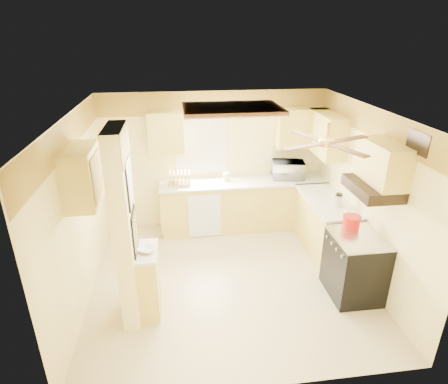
{
  "coord_description": "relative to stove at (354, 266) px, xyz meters",
  "views": [
    {
      "loc": [
        -0.69,
        -4.61,
        3.44
      ],
      "look_at": [
        -0.03,
        0.35,
        1.28
      ],
      "focal_mm": 30.0,
      "sensor_mm": 36.0,
      "label": 1
    }
  ],
  "objects": [
    {
      "name": "floor",
      "position": [
        -1.67,
        0.55,
        -0.46
      ],
      "size": [
        4.0,
        4.0,
        0.0
      ],
      "primitive_type": "plane",
      "color": "beige",
      "rests_on": "ground"
    },
    {
      "name": "ceiling",
      "position": [
        -1.67,
        0.55,
        2.04
      ],
      "size": [
        4.0,
        4.0,
        0.0
      ],
      "primitive_type": "plane",
      "rotation": [
        3.14,
        0.0,
        0.0
      ],
      "color": "white",
      "rests_on": "wall_back"
    },
    {
      "name": "wall_back",
      "position": [
        -1.67,
        2.45,
        0.79
      ],
      "size": [
        4.0,
        0.0,
        4.0
      ],
      "primitive_type": "plane",
      "rotation": [
        1.57,
        0.0,
        0.0
      ],
      "color": "#FEEB9B",
      "rests_on": "floor"
    },
    {
      "name": "wall_front",
      "position": [
        -1.67,
        -1.35,
        0.79
      ],
      "size": [
        4.0,
        0.0,
        4.0
      ],
      "primitive_type": "plane",
      "rotation": [
        -1.57,
        0.0,
        0.0
      ],
      "color": "#FEEB9B",
      "rests_on": "floor"
    },
    {
      "name": "wall_left",
      "position": [
        -3.67,
        0.55,
        0.79
      ],
      "size": [
        0.0,
        3.8,
        3.8
      ],
      "primitive_type": "plane",
      "rotation": [
        1.57,
        0.0,
        1.57
      ],
      "color": "#FEEB9B",
      "rests_on": "floor"
    },
    {
      "name": "wall_right",
      "position": [
        0.33,
        0.55,
        0.79
      ],
      "size": [
        0.0,
        3.8,
        3.8
      ],
      "primitive_type": "plane",
      "rotation": [
        1.57,
        0.0,
        -1.57
      ],
      "color": "#FEEB9B",
      "rests_on": "floor"
    },
    {
      "name": "wallpaper_border",
      "position": [
        -1.67,
        2.43,
        1.84
      ],
      "size": [
        4.0,
        0.02,
        0.4
      ],
      "primitive_type": "cube",
      "color": "yellow",
      "rests_on": "wall_back"
    },
    {
      "name": "partition_column",
      "position": [
        -3.02,
        0.0,
        0.79
      ],
      "size": [
        0.2,
        0.7,
        2.5
      ],
      "primitive_type": "cube",
      "color": "#FEEB9B",
      "rests_on": "floor"
    },
    {
      "name": "partition_ledge",
      "position": [
        -2.8,
        0.0,
        -0.01
      ],
      "size": [
        0.25,
        0.55,
        0.9
      ],
      "primitive_type": "cube",
      "color": "#E4CC5C",
      "rests_on": "floor"
    },
    {
      "name": "ledge_top",
      "position": [
        -2.8,
        0.0,
        0.46
      ],
      "size": [
        0.28,
        0.58,
        0.04
      ],
      "primitive_type": "cube",
      "color": "silver",
      "rests_on": "partition_ledge"
    },
    {
      "name": "lower_cabinets_back",
      "position": [
        -1.17,
        2.15,
        -0.01
      ],
      "size": [
        3.0,
        0.6,
        0.9
      ],
      "primitive_type": "cube",
      "color": "#E4CC5C",
      "rests_on": "floor"
    },
    {
      "name": "lower_cabinets_right",
      "position": [
        0.03,
        1.15,
        -0.01
      ],
      "size": [
        0.6,
        1.4,
        0.9
      ],
      "primitive_type": "cube",
      "color": "#E4CC5C",
      "rests_on": "floor"
    },
    {
      "name": "countertop_back",
      "position": [
        -1.17,
        2.14,
        0.46
      ],
      "size": [
        3.04,
        0.64,
        0.04
      ],
      "primitive_type": "cube",
      "color": "silver",
      "rests_on": "lower_cabinets_back"
    },
    {
      "name": "countertop_right",
      "position": [
        0.02,
        1.15,
        0.46
      ],
      "size": [
        0.64,
        1.44,
        0.04
      ],
      "primitive_type": "cube",
      "color": "silver",
      "rests_on": "lower_cabinets_right"
    },
    {
      "name": "dishwasher_panel",
      "position": [
        -1.92,
        1.84,
        -0.03
      ],
      "size": [
        0.58,
        0.02,
        0.8
      ],
      "primitive_type": "cube",
      "color": "white",
      "rests_on": "lower_cabinets_back"
    },
    {
      "name": "window",
      "position": [
        -1.92,
        2.44,
        1.09
      ],
      "size": [
        0.92,
        0.02,
        1.02
      ],
      "color": "white",
      "rests_on": "wall_back"
    },
    {
      "name": "upper_cab_back_left",
      "position": [
        -2.52,
        2.27,
        1.39
      ],
      "size": [
        0.6,
        0.35,
        0.7
      ],
      "primitive_type": "cube",
      "color": "#E4CC5C",
      "rests_on": "wall_back"
    },
    {
      "name": "upper_cab_back_right",
      "position": [
        -0.12,
        2.27,
        1.39
      ],
      "size": [
        0.9,
        0.35,
        0.7
      ],
      "primitive_type": "cube",
      "color": "#E4CC5C",
      "rests_on": "wall_back"
    },
    {
      "name": "upper_cab_right",
      "position": [
        0.16,
        1.8,
        1.39
      ],
      "size": [
        0.35,
        1.0,
        0.7
      ],
      "primitive_type": "cube",
      "color": "#E4CC5C",
      "rests_on": "wall_right"
    },
    {
      "name": "upper_cab_left_wall",
      "position": [
        -3.49,
        0.3,
        1.39
      ],
      "size": [
        0.35,
        0.75,
        0.7
      ],
      "primitive_type": "cube",
      "color": "#E4CC5C",
      "rests_on": "wall_left"
    },
    {
      "name": "upper_cab_over_stove",
      "position": [
        0.16,
        0.0,
        1.49
      ],
      "size": [
        0.35,
        0.76,
        0.52
      ],
      "primitive_type": "cube",
      "color": "#E4CC5C",
      "rests_on": "wall_right"
    },
    {
      "name": "stove",
      "position": [
        0.0,
        0.0,
        0.0
      ],
      "size": [
        0.68,
        0.77,
        0.92
      ],
      "color": "black",
      "rests_on": "floor"
    },
    {
      "name": "range_hood",
      "position": [
        0.07,
        0.0,
        1.16
      ],
      "size": [
        0.5,
        0.76,
        0.14
      ],
      "primitive_type": "cube",
      "color": "black",
      "rests_on": "upper_cab_over_stove"
    },
    {
      "name": "poster_menu",
      "position": [
        -2.91,
        0.0,
        1.39
      ],
      "size": [
        0.02,
        0.42,
        0.57
      ],
      "color": "black",
      "rests_on": "partition_column"
    },
    {
      "name": "poster_nashville",
      "position": [
        -2.91,
        0.0,
        0.74
      ],
      "size": [
        0.02,
        0.42,
        0.57
      ],
      "color": "black",
      "rests_on": "partition_column"
    },
    {
      "name": "ceiling_light_panel",
      "position": [
        -1.57,
        1.05,
        2.0
      ],
      "size": [
        1.35,
        0.95,
        0.06
      ],
      "color": "brown",
      "rests_on": "ceiling"
    },
    {
      "name": "ceiling_fan",
      "position": [
        -0.67,
        -0.15,
        1.83
      ],
      "size": [
        1.15,
        1.15,
        0.26
      ],
      "color": "gold",
      "rests_on": "ceiling"
    },
    {
      "name": "vent_grate",
      "position": [
        0.31,
        -0.35,
        1.84
      ],
      "size": [
        0.02,
        0.4,
        0.25
      ],
      "primitive_type": "cube",
      "color": "black",
      "rests_on": "wall_right"
    },
    {
      "name": "microwave",
      "position": [
        -0.34,
        2.18,
        0.64
      ],
      "size": [
        0.63,
        0.48,
        0.32
      ],
      "primitive_type": "imported",
      "rotation": [
        0.0,
        0.0,
        2.97
      ],
      "color": "white",
      "rests_on": "countertop_back"
    },
    {
      "name": "bowl",
      "position": [
        -2.78,
        -0.02,
        0.51
      ],
      "size": [
        0.28,
        0.28,
        0.05
      ],
      "primitive_type": "imported",
      "rotation": [
        0.0,
        0.0,
        -0.44
      ],
      "color": "white",
      "rests_on": "ledge_top"
    },
    {
      "name": "dutch_oven",
      "position": [
        0.01,
        0.28,
        0.54
      ],
      "size": [
        0.25,
        0.25,
        0.17
      ],
      "color": "red",
      "rests_on": "stove"
    },
    {
      "name": "kettle",
      "position": [
        0.08,
        0.9,
        0.58
      ],
      "size": [
        0.14,
        0.14,
        0.21
      ],
      "color": "silver",
      "rests_on": "countertop_right"
    },
    {
      "name": "dish_rack",
      "position": [
        -2.33,
        2.13,
        0.56
      ],
      "size": [
        0.41,
        0.32,
        0.22
      ],
      "color": "tan",
      "rests_on": "countertop_back"
    },
    {
      "name": "utensil_crock",
      "position": [
        -1.49,
        2.21,
        0.55
      ],
      "size": [
        0.11,
        0.11,
        0.22
      ],
      "color": "white",
      "rests_on": "countertop_back"
    }
  ]
}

